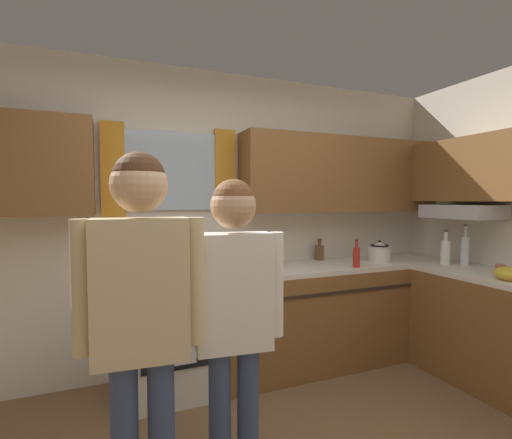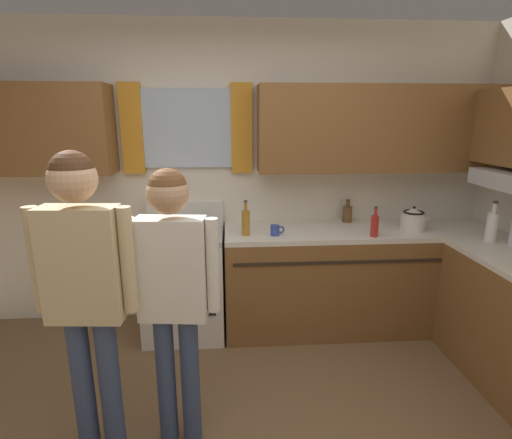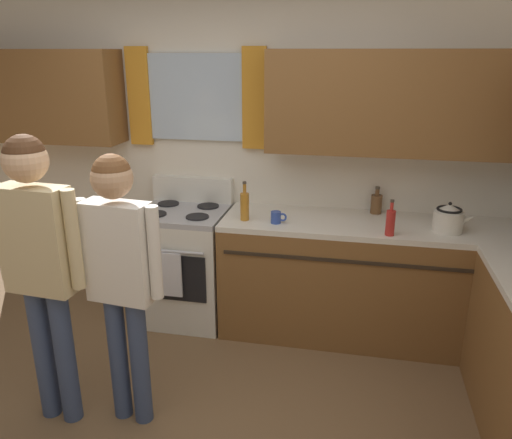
{
  "view_description": "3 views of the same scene",
  "coord_description": "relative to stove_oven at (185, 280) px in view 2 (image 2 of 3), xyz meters",
  "views": [
    {
      "loc": [
        -0.85,
        -1.3,
        1.48
      ],
      "look_at": [
        0.04,
        0.91,
        1.36
      ],
      "focal_mm": 25.81,
      "sensor_mm": 36.0,
      "label": 1
    },
    {
      "loc": [
        0.0,
        -1.63,
        1.82
      ],
      "look_at": [
        0.18,
        0.95,
        1.15
      ],
      "focal_mm": 27.76,
      "sensor_mm": 36.0,
      "label": 2
    },
    {
      "loc": [
        0.9,
        -1.92,
        2.06
      ],
      "look_at": [
        0.34,
        0.78,
        1.13
      ],
      "focal_mm": 35.03,
      "sensor_mm": 36.0,
      "label": 3
    }
  ],
  "objects": [
    {
      "name": "kitchen_counter_run",
      "position": [
        1.87,
        -0.44,
        -0.02
      ],
      "size": [
        2.34,
        2.19,
        0.9
      ],
      "color": "brown",
      "rests_on": "ground"
    },
    {
      "name": "stovetop_kettle",
      "position": [
        1.92,
        -0.08,
        0.53
      ],
      "size": [
        0.27,
        0.2,
        0.21
      ],
      "color": "silver",
      "rests_on": "kitchen_counter_run"
    },
    {
      "name": "adult_in_plaid",
      "position": [
        0.09,
        -1.22,
        0.53
      ],
      "size": [
        0.49,
        0.21,
        1.58
      ],
      "color": "#38476B",
      "rests_on": "ground"
    },
    {
      "name": "stove_oven",
      "position": [
        0.0,
        0.0,
        0.0
      ],
      "size": [
        0.66,
        0.67,
        1.1
      ],
      "color": "silver",
      "rests_on": "ground"
    },
    {
      "name": "back_wall_unit",
      "position": [
        0.43,
        0.27,
        1.0
      ],
      "size": [
        4.6,
        0.42,
        2.6
      ],
      "color": "silver",
      "rests_on": "ground"
    },
    {
      "name": "bottle_sauce_red",
      "position": [
        1.53,
        -0.24,
        0.53
      ],
      "size": [
        0.06,
        0.06,
        0.25
      ],
      "color": "red",
      "rests_on": "kitchen_counter_run"
    },
    {
      "name": "bottle_milk_white",
      "position": [
        2.38,
        -0.41,
        0.55
      ],
      "size": [
        0.08,
        0.08,
        0.31
      ],
      "color": "white",
      "rests_on": "kitchen_counter_run"
    },
    {
      "name": "mug_cobalt_blue",
      "position": [
        0.76,
        -0.15,
        0.48
      ],
      "size": [
        0.11,
        0.07,
        0.08
      ],
      "color": "#2D479E",
      "rests_on": "kitchen_counter_run"
    },
    {
      "name": "adult_left",
      "position": [
        -0.33,
        -1.29,
        0.59
      ],
      "size": [
        0.52,
        0.23,
        1.68
      ],
      "color": "#38476B",
      "rests_on": "ground"
    },
    {
      "name": "bottle_oil_amber",
      "position": [
        0.52,
        -0.12,
        0.54
      ],
      "size": [
        0.06,
        0.06,
        0.29
      ],
      "color": "#B27223",
      "rests_on": "kitchen_counter_run"
    },
    {
      "name": "bottle_squat_brown",
      "position": [
        1.45,
        0.23,
        0.51
      ],
      "size": [
        0.08,
        0.08,
        0.21
      ],
      "color": "brown",
      "rests_on": "kitchen_counter_run"
    }
  ]
}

